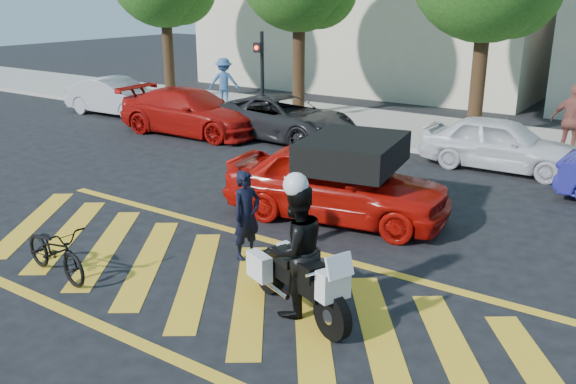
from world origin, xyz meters
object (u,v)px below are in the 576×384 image
Objects in this scene: red_convertible at (337,182)px; parked_far_left at (116,97)px; police_motorcycle at (297,278)px; officer_moto at (296,250)px; bicycle at (55,251)px; parked_mid_left at (283,118)px; parked_left at (191,112)px; parked_mid_right at (501,144)px; officer_bike at (247,215)px.

red_convertible is 13.34m from parked_far_left.
officer_moto reaches higher than police_motorcycle.
parked_mid_left reaches higher than bicycle.
police_motorcycle is at bearing -140.89° from parked_mid_left.
red_convertible is 1.09× the size of parked_far_left.
bicycle is at bearing -140.26° from police_motorcycle.
bicycle is 0.88× the size of officer_moto.
officer_moto is 0.39× the size of parked_left.
red_convertible is 1.13× the size of parked_mid_right.
officer_bike is at bearing -145.86° from parked_mid_left.
parked_mid_left is at bearing 21.67° from bicycle.
parked_mid_right is (14.06, 0.58, -0.00)m from parked_far_left.
bicycle is 0.42× the size of parked_mid_right.
officer_bike is 0.92× the size of bicycle.
police_motorcycle is 16.33m from parked_far_left.
parked_left reaches higher than parked_far_left.
parked_far_left is at bearing 170.42° from police_motorcycle.
parked_left is (-7.51, 6.72, -0.06)m from officer_bike.
bicycle is 11.22m from parked_mid_right.
red_convertible is (-1.46, 3.67, 0.23)m from police_motorcycle.
parked_mid_right is (0.22, 9.24, 0.14)m from police_motorcycle.
parked_far_left is (-13.84, 8.66, 0.14)m from police_motorcycle.
parked_left is at bearing -102.26° from parked_far_left.
officer_bike is 0.39× the size of parked_mid_right.
officer_bike is 14.23m from parked_far_left.
parked_mid_right reaches higher than bicycle.
parked_far_left reaches higher than bicycle.
bicycle is at bearing -136.77° from parked_far_left.
parked_mid_left is (7.42, 0.26, -0.02)m from parked_far_left.
officer_bike is 0.37× the size of parked_far_left.
parked_left is 3.06m from parked_mid_left.
parked_mid_left is (-6.42, 8.92, 0.13)m from police_motorcycle.
officer_bike reaches higher than parked_mid_left.
police_motorcycle is 0.44× the size of parked_mid_left.
officer_bike is at bearing -136.05° from parked_left.
officer_moto is 9.26m from parked_mid_right.
police_motorcycle is 0.43m from officer_moto.
officer_bike is at bearing 164.73° from parked_mid_right.
parked_left is (-9.28, 7.84, 0.18)m from police_motorcycle.
parked_mid_right is at bearing -13.82° from bicycle.
red_convertible is at bearing 134.19° from police_motorcycle.
red_convertible reaches higher than parked_far_left.
officer_moto is at bearing -134.51° from parked_left.
parked_left reaches higher than police_motorcycle.
officer_bike is 10.08m from parked_left.
officer_bike reaches higher than parked_left.
parked_mid_left is (-4.95, 5.25, -0.10)m from red_convertible.
parked_mid_right is at bearing -85.82° from parked_left.
bicycle is at bearing -162.50° from parked_mid_left.
red_convertible is 8.85m from parked_left.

